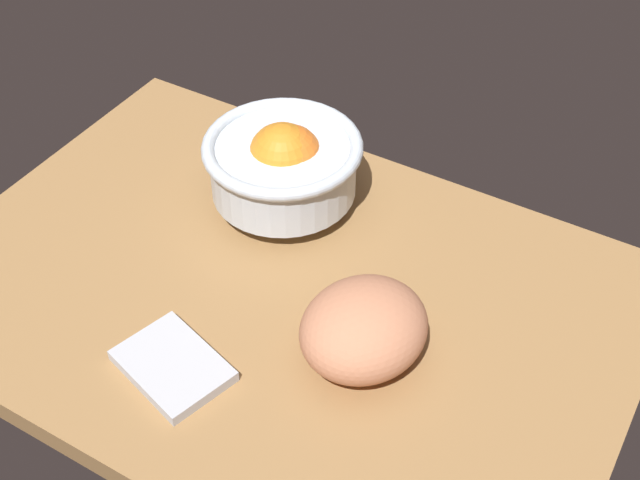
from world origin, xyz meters
TOP-DOWN VIEW (x-y plane):
  - ground_plane at (0.00, 0.00)cm, footprint 78.34×54.44cm
  - fruit_bowl at (7.28, -13.04)cm, footprint 19.26×19.26cm
  - bread_loaf at (-12.57, 3.46)cm, footprint 15.47×16.60cm
  - napkin_folded at (3.25, 15.06)cm, footprint 13.26×11.11cm

SIDE VIEW (x-z plane):
  - ground_plane at x=0.00cm, z-range -3.00..0.00cm
  - napkin_folded at x=3.25cm, z-range 0.00..1.29cm
  - bread_loaf at x=-12.57cm, z-range 0.00..8.23cm
  - fruit_bowl at x=7.28cm, z-range 0.53..11.91cm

